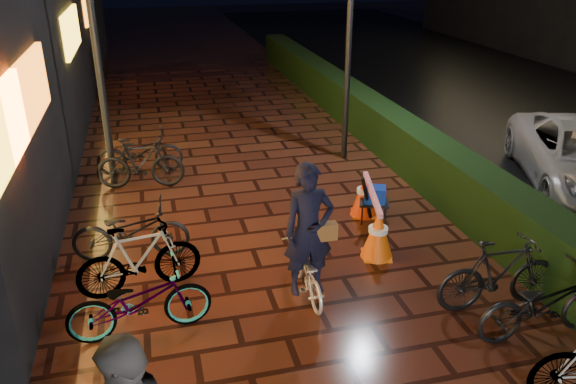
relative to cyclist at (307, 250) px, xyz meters
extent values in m
plane|color=#381911|center=(0.08, -1.36, -0.72)|extent=(80.00, 80.00, 0.00)
cube|color=black|center=(3.38, 6.64, -0.22)|extent=(0.70, 20.00, 1.00)
cube|color=yellow|center=(-3.37, 0.14, 1.88)|extent=(0.08, 2.00, 0.90)
cube|color=orange|center=(-3.37, 1.64, 1.88)|extent=(0.08, 3.00, 0.90)
cube|color=yellow|center=(-3.37, 7.64, 1.88)|extent=(0.08, 2.80, 0.90)
cube|color=orange|center=(-3.37, 12.64, 1.88)|extent=(0.08, 2.20, 0.90)
cylinder|color=black|center=(2.28, 4.96, 1.57)|extent=(0.15, 0.15, 4.58)
cylinder|color=black|center=(-2.67, 4.73, 1.87)|extent=(0.14, 0.14, 5.18)
imported|color=silver|center=(0.00, 0.06, -0.37)|extent=(0.49, 1.36, 0.71)
imported|color=black|center=(0.00, -0.05, 0.31)|extent=(0.67, 0.45, 1.82)
cube|color=brown|center=(0.21, -0.07, 0.28)|extent=(0.32, 0.14, 0.23)
cone|color=#E85A0C|center=(1.33, 0.75, -0.33)|extent=(0.49, 0.49, 0.78)
cone|color=red|center=(1.68, 2.17, -0.33)|extent=(0.49, 0.49, 0.78)
cube|color=orange|center=(1.33, 0.75, -0.71)|extent=(0.51, 0.51, 0.03)
cube|color=orange|center=(1.68, 2.17, -0.71)|extent=(0.51, 0.51, 0.03)
cube|color=#DC0C3E|center=(1.51, 1.46, 0.02)|extent=(0.48, 1.65, 0.08)
cube|color=black|center=(1.73, 1.88, -0.37)|extent=(0.61, 0.56, 0.04)
cylinder|color=black|center=(1.49, 1.80, -0.55)|extent=(0.03, 0.03, 0.34)
cylinder|color=black|center=(1.86, 1.65, -0.55)|extent=(0.03, 0.03, 0.34)
cylinder|color=black|center=(1.61, 2.10, -0.55)|extent=(0.03, 0.03, 0.34)
cylinder|color=black|center=(1.97, 1.95, -0.55)|extent=(0.03, 0.03, 0.34)
cube|color=#0C2CA5|center=(1.73, 1.88, -0.21)|extent=(0.44, 0.41, 0.27)
cylinder|color=black|center=(1.56, 1.80, -0.23)|extent=(0.34, 0.27, 0.86)
imported|color=black|center=(-2.19, -0.25, -0.27)|extent=(1.78, 0.74, 0.91)
imported|color=black|center=(-2.12, 4.38, -0.22)|extent=(1.74, 0.71, 1.01)
imported|color=black|center=(-2.29, 1.63, -0.27)|extent=(1.78, 0.75, 0.91)
imported|color=black|center=(-2.18, 0.69, -0.22)|extent=(1.74, 0.73, 1.01)
imported|color=black|center=(-2.12, 5.17, -0.27)|extent=(1.75, 0.63, 0.91)
imported|color=black|center=(2.52, -1.50, -0.27)|extent=(1.74, 0.61, 0.91)
imported|color=black|center=(2.34, -0.85, -0.22)|extent=(1.71, 0.55, 1.01)
camera|label=1|loc=(-1.83, -6.18, 3.71)|focal=35.00mm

